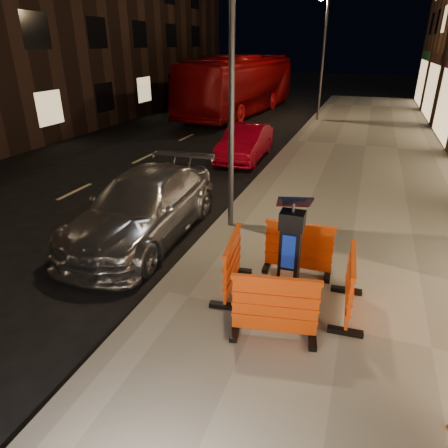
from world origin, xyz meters
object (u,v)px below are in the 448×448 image
(car_silver, at_px, (146,236))
(bus_doubledecker, at_px, (240,114))
(barrier_front, at_px, (275,308))
(barrier_kerbside, at_px, (232,264))
(car_red, at_px, (245,159))
(barrier_back, at_px, (299,248))
(parking_kiosk, at_px, (290,253))
(barrier_bldgside, at_px, (349,285))

(car_silver, xyz_separation_m, bus_doubledecker, (-3.27, 17.47, 0.00))
(car_silver, bearing_deg, bus_doubledecker, 99.00)
(barrier_front, bearing_deg, barrier_kerbside, 124.79)
(barrier_front, xyz_separation_m, car_silver, (-3.57, 2.56, -0.64))
(barrier_kerbside, relative_size, car_red, 0.33)
(barrier_back, bearing_deg, barrier_front, -92.21)
(barrier_kerbside, height_order, car_silver, barrier_kerbside)
(barrier_kerbside, xyz_separation_m, bus_doubledecker, (-5.89, 19.08, -0.64))
(parking_kiosk, bearing_deg, barrier_front, -95.21)
(barrier_front, relative_size, barrier_bldgside, 1.00)
(parking_kiosk, height_order, car_red, parking_kiosk)
(parking_kiosk, height_order, car_silver, parking_kiosk)
(car_red, height_order, bus_doubledecker, bus_doubledecker)
(barrier_back, relative_size, barrier_kerbside, 1.00)
(barrier_front, bearing_deg, bus_doubledecker, 98.65)
(parking_kiosk, xyz_separation_m, barrier_front, (0.00, -0.95, -0.39))
(barrier_kerbside, distance_m, car_silver, 3.14)
(bus_doubledecker, bearing_deg, parking_kiosk, -65.51)
(barrier_back, xyz_separation_m, barrier_kerbside, (-0.95, -0.95, 0.00))
(parking_kiosk, bearing_deg, barrier_kerbside, 174.79)
(barrier_front, bearing_deg, car_silver, 134.13)
(parking_kiosk, relative_size, barrier_front, 1.40)
(barrier_back, relative_size, car_red, 0.33)
(barrier_kerbside, xyz_separation_m, barrier_bldgside, (1.90, 0.00, 0.00))
(barrier_front, distance_m, car_silver, 4.44)
(parking_kiosk, bearing_deg, car_red, 105.84)
(barrier_front, xyz_separation_m, car_red, (-3.36, 9.68, -0.64))
(parking_kiosk, relative_size, barrier_kerbside, 1.40)
(car_red, distance_m, bus_doubledecker, 10.91)
(parking_kiosk, height_order, barrier_back, parking_kiosk)
(barrier_back, distance_m, barrier_kerbside, 1.34)
(barrier_front, xyz_separation_m, barrier_back, (0.00, 1.90, 0.00))
(barrier_bldgside, bearing_deg, bus_doubledecker, 19.01)
(car_red, bearing_deg, barrier_kerbside, -76.42)
(barrier_bldgside, bearing_deg, barrier_front, 131.79)
(car_silver, height_order, car_red, car_silver)
(barrier_back, height_order, bus_doubledecker, bus_doubledecker)
(barrier_back, xyz_separation_m, barrier_bldgside, (0.95, -0.95, 0.00))
(barrier_bldgside, xyz_separation_m, car_red, (-4.31, 8.73, -0.64))
(barrier_front, height_order, barrier_back, same)
(barrier_bldgside, bearing_deg, barrier_kerbside, 86.79)
(barrier_back, bearing_deg, barrier_kerbside, -137.21)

